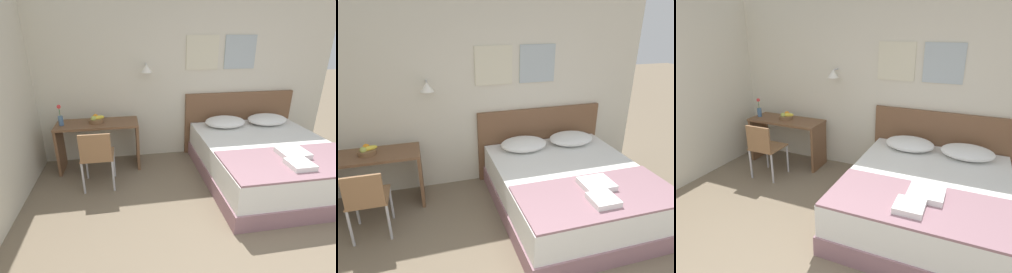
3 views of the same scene
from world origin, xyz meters
The scene contains 11 objects.
wall_back centered at (0.01, 3.01, 1.33)m, with size 5.27×0.31×2.65m.
bed centered at (1.05, 1.90, 0.28)m, with size 1.79×2.06×0.57m.
headboard centered at (1.05, 2.96, 0.53)m, with size 1.91×0.06×1.05m.
pillow_left centered at (0.69, 2.64, 0.65)m, with size 0.66×0.47×0.16m.
pillow_right centered at (1.42, 2.64, 0.65)m, with size 0.66×0.47×0.16m.
throw_blanket centered at (1.05, 1.30, 0.58)m, with size 1.74×0.82×0.02m.
folded_towel_near_foot centered at (1.11, 1.45, 0.62)m, with size 0.34×0.30×0.06m.
folded_towel_mid_bed centered at (1.00, 1.16, 0.62)m, with size 0.27×0.26×0.06m.
desk centered at (-1.33, 2.66, 0.52)m, with size 1.21×0.49×0.74m.
desk_chair centered at (-1.31, 2.04, 0.51)m, with size 0.43×0.43×0.84m.
fruit_bowl centered at (-1.34, 2.68, 0.79)m, with size 0.24×0.22×0.12m.
Camera 2 is at (-0.63, -0.99, 2.33)m, focal length 32.00 mm.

